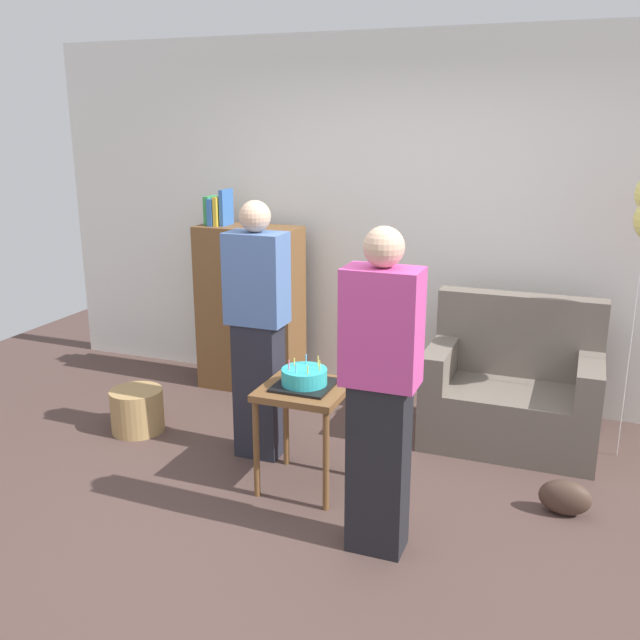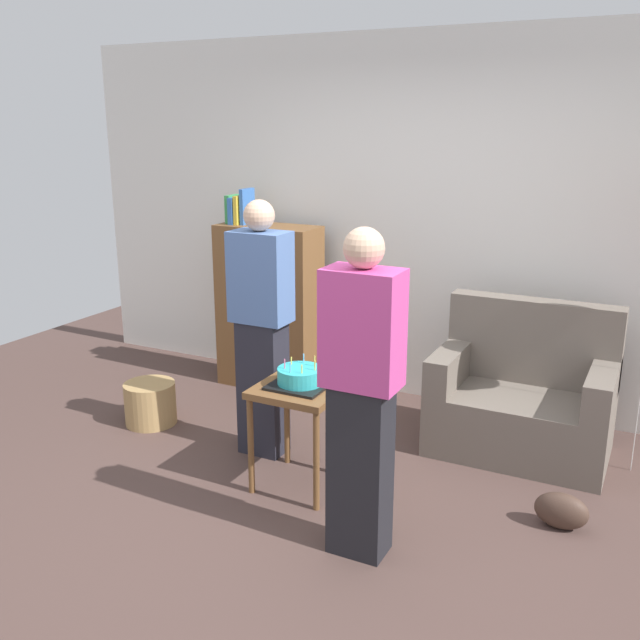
{
  "view_description": "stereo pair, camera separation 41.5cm",
  "coord_description": "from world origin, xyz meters",
  "px_view_note": "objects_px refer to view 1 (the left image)",
  "views": [
    {
      "loc": [
        1.27,
        -3.15,
        2.09
      ],
      "look_at": [
        -0.16,
        0.59,
        0.95
      ],
      "focal_mm": 39.77,
      "sensor_mm": 36.0,
      "label": 1
    },
    {
      "loc": [
        1.65,
        -2.98,
        2.09
      ],
      "look_at": [
        -0.16,
        0.59,
        0.95
      ],
      "focal_mm": 39.77,
      "sensor_mm": 36.0,
      "label": 2
    }
  ],
  "objects_px": {
    "bookshelf": "(250,307)",
    "side_table": "(304,402)",
    "person_holding_cake": "(380,393)",
    "couch": "(512,392)",
    "handbag": "(565,497)",
    "person_blowing_candles": "(258,330)",
    "wicker_basket": "(137,410)",
    "birthday_cake": "(304,378)"
  },
  "relations": [
    {
      "from": "side_table",
      "to": "person_holding_cake",
      "type": "distance_m",
      "value": 0.79
    },
    {
      "from": "couch",
      "to": "person_blowing_candles",
      "type": "bearing_deg",
      "value": -152.0
    },
    {
      "from": "wicker_basket",
      "to": "handbag",
      "type": "distance_m",
      "value": 2.82
    },
    {
      "from": "bookshelf",
      "to": "person_blowing_candles",
      "type": "height_order",
      "value": "person_blowing_candles"
    },
    {
      "from": "side_table",
      "to": "person_holding_cake",
      "type": "height_order",
      "value": "person_holding_cake"
    },
    {
      "from": "handbag",
      "to": "birthday_cake",
      "type": "bearing_deg",
      "value": -171.76
    },
    {
      "from": "bookshelf",
      "to": "person_blowing_candles",
      "type": "bearing_deg",
      "value": -61.18
    },
    {
      "from": "couch",
      "to": "handbag",
      "type": "bearing_deg",
      "value": -65.46
    },
    {
      "from": "couch",
      "to": "bookshelf",
      "type": "height_order",
      "value": "bookshelf"
    },
    {
      "from": "wicker_basket",
      "to": "handbag",
      "type": "relative_size",
      "value": 1.29
    },
    {
      "from": "person_blowing_candles",
      "to": "handbag",
      "type": "height_order",
      "value": "person_blowing_candles"
    },
    {
      "from": "person_holding_cake",
      "to": "wicker_basket",
      "type": "xyz_separation_m",
      "value": [
        -1.94,
        0.75,
        -0.68
      ]
    },
    {
      "from": "side_table",
      "to": "person_blowing_candles",
      "type": "relative_size",
      "value": 0.38
    },
    {
      "from": "person_holding_cake",
      "to": "handbag",
      "type": "xyz_separation_m",
      "value": [
        0.87,
        0.66,
        -0.73
      ]
    },
    {
      "from": "couch",
      "to": "person_blowing_candles",
      "type": "distance_m",
      "value": 1.74
    },
    {
      "from": "bookshelf",
      "to": "side_table",
      "type": "xyz_separation_m",
      "value": [
        1.01,
        -1.34,
        -0.14
      ]
    },
    {
      "from": "side_table",
      "to": "person_blowing_candles",
      "type": "xyz_separation_m",
      "value": [
        -0.42,
        0.28,
        0.31
      ]
    },
    {
      "from": "couch",
      "to": "wicker_basket",
      "type": "relative_size",
      "value": 3.06
    },
    {
      "from": "bookshelf",
      "to": "person_blowing_candles",
      "type": "distance_m",
      "value": 1.22
    },
    {
      "from": "couch",
      "to": "birthday_cake",
      "type": "xyz_separation_m",
      "value": [
        -1.05,
        -1.07,
        0.33
      ]
    },
    {
      "from": "person_holding_cake",
      "to": "wicker_basket",
      "type": "distance_m",
      "value": 2.19
    },
    {
      "from": "birthday_cake",
      "to": "wicker_basket",
      "type": "height_order",
      "value": "birthday_cake"
    },
    {
      "from": "birthday_cake",
      "to": "handbag",
      "type": "relative_size",
      "value": 1.14
    },
    {
      "from": "couch",
      "to": "person_blowing_candles",
      "type": "xyz_separation_m",
      "value": [
        -1.48,
        -0.79,
        0.49
      ]
    },
    {
      "from": "side_table",
      "to": "person_blowing_candles",
      "type": "bearing_deg",
      "value": 146.3
    },
    {
      "from": "bookshelf",
      "to": "person_holding_cake",
      "type": "distance_m",
      "value": 2.4
    },
    {
      "from": "couch",
      "to": "wicker_basket",
      "type": "xyz_separation_m",
      "value": [
        -2.42,
        -0.77,
        -0.19
      ]
    },
    {
      "from": "person_holding_cake",
      "to": "birthday_cake",
      "type": "bearing_deg",
      "value": -51.45
    },
    {
      "from": "couch",
      "to": "person_holding_cake",
      "type": "height_order",
      "value": "person_holding_cake"
    },
    {
      "from": "bookshelf",
      "to": "handbag",
      "type": "height_order",
      "value": "bookshelf"
    },
    {
      "from": "couch",
      "to": "person_holding_cake",
      "type": "xyz_separation_m",
      "value": [
        -0.48,
        -1.52,
        0.49
      ]
    },
    {
      "from": "birthday_cake",
      "to": "person_holding_cake",
      "type": "xyz_separation_m",
      "value": [
        0.57,
        -0.45,
        0.16
      ]
    },
    {
      "from": "handbag",
      "to": "bookshelf",
      "type": "bearing_deg",
      "value": 155.22
    },
    {
      "from": "person_holding_cake",
      "to": "person_blowing_candles",
      "type": "bearing_deg",
      "value": -49.62
    },
    {
      "from": "bookshelf",
      "to": "handbag",
      "type": "xyz_separation_m",
      "value": [
        2.45,
        -1.13,
        -0.56
      ]
    },
    {
      "from": "couch",
      "to": "wicker_basket",
      "type": "height_order",
      "value": "couch"
    },
    {
      "from": "wicker_basket",
      "to": "handbag",
      "type": "bearing_deg",
      "value": -1.75
    },
    {
      "from": "bookshelf",
      "to": "handbag",
      "type": "distance_m",
      "value": 2.76
    },
    {
      "from": "couch",
      "to": "birthday_cake",
      "type": "distance_m",
      "value": 1.54
    },
    {
      "from": "bookshelf",
      "to": "side_table",
      "type": "relative_size",
      "value": 2.52
    },
    {
      "from": "birthday_cake",
      "to": "person_blowing_candles",
      "type": "xyz_separation_m",
      "value": [
        -0.42,
        0.28,
        0.16
      ]
    },
    {
      "from": "couch",
      "to": "bookshelf",
      "type": "xyz_separation_m",
      "value": [
        -2.06,
        0.27,
        0.32
      ]
    }
  ]
}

